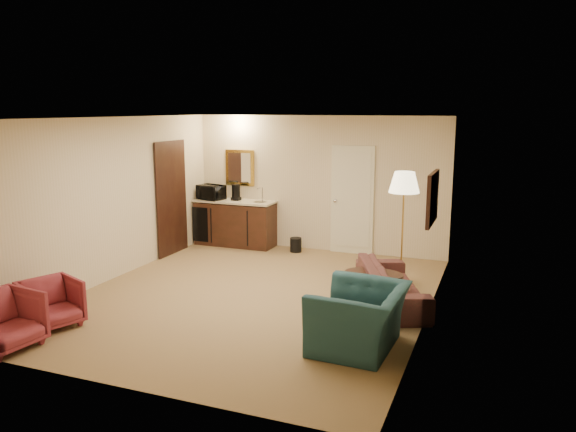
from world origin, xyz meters
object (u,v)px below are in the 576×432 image
rose_chair_far (3,319)px  coffee_table (373,289)px  waste_bin (296,245)px  coffee_maker (236,192)px  rose_chair_near (51,301)px  wetbar_cabinet (235,223)px  floor_lamp (403,228)px  sofa (391,278)px  microwave (211,191)px  teal_armchair (359,308)px

rose_chair_far → coffee_table: (3.64, 2.97, -0.13)m
rose_chair_far → waste_bin: size_ratio=2.63×
waste_bin → coffee_maker: size_ratio=0.88×
waste_bin → rose_chair_near: bearing=-108.8°
waste_bin → coffee_maker: (-1.31, 0.09, 0.94)m
wetbar_cabinet → coffee_table: (3.39, -2.47, -0.22)m
coffee_table → floor_lamp: floor_lamp is taller
rose_chair_far → waste_bin: rose_chair_far is taller
sofa → microwave: size_ratio=3.60×
wetbar_cabinet → coffee_maker: 0.62m
microwave → coffee_table: bearing=-16.4°
teal_armchair → rose_chair_near: teal_armchair is taller
teal_armchair → rose_chair_near: size_ratio=1.67×
sofa → coffee_table: (-0.21, -0.18, -0.14)m
rose_chair_near → waste_bin: bearing=3.9°
rose_chair_near → rose_chair_far: (0.00, -0.72, 0.03)m
floor_lamp → teal_armchair: bearing=-90.4°
teal_armchair → sofa: bearing=-178.9°
coffee_table → floor_lamp: bearing=81.0°
waste_bin → coffee_maker: 1.62m
waste_bin → coffee_maker: bearing=176.1°
rose_chair_near → wetbar_cabinet: bearing=19.6°
floor_lamp → microwave: bearing=162.9°
rose_chair_far → coffee_maker: coffee_maker is taller
waste_bin → teal_armchair: bearing=-60.2°
coffee_table → coffee_maker: bearing=143.6°
rose_chair_far → microwave: (-0.25, 5.37, 0.74)m
wetbar_cabinet → rose_chair_near: 4.73m
rose_chair_near → floor_lamp: size_ratio=0.38×
wetbar_cabinet → microwave: (-0.50, -0.07, 0.64)m
coffee_table → sofa: bearing=40.2°
sofa → wetbar_cabinet: bearing=35.2°
teal_armchair → waste_bin: size_ratio=4.06×
waste_bin → sofa: bearing=-44.3°
coffee_table → waste_bin: coffee_table is taller
teal_armchair → coffee_maker: size_ratio=3.56×
teal_armchair → wetbar_cabinet: bearing=-135.2°
wetbar_cabinet → rose_chair_near: wetbar_cabinet is taller
coffee_table → coffee_maker: (-3.37, 2.49, 0.84)m
teal_armchair → coffee_table: (-0.16, 1.48, -0.25)m
wetbar_cabinet → coffee_maker: (0.02, 0.02, 0.62)m
teal_armchair → rose_chair_near: (-3.80, -0.77, -0.16)m
wetbar_cabinet → waste_bin: bearing=-3.0°
rose_chair_near → waste_bin: (1.58, 4.65, -0.20)m
wetbar_cabinet → microwave: microwave is taller
coffee_table → microwave: (-3.89, 2.40, 0.86)m
sofa → rose_chair_far: sofa is taller
sofa → rose_chair_near: sofa is taller
sofa → rose_chair_near: bearing=99.9°
coffee_maker → wetbar_cabinet: bearing=-126.3°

